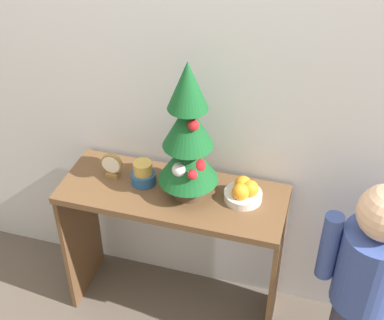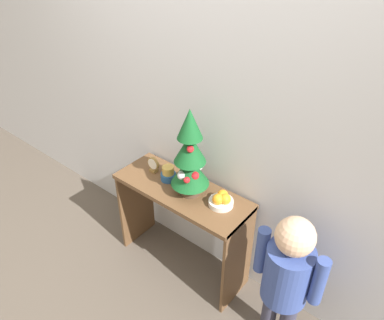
% 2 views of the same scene
% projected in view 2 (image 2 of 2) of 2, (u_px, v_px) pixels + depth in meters
% --- Properties ---
extents(ground_plane, '(12.00, 12.00, 0.00)m').
position_uv_depth(ground_plane, '(167.00, 278.00, 2.71)').
color(ground_plane, brown).
extents(back_wall, '(7.00, 0.05, 2.50)m').
position_uv_depth(back_wall, '(204.00, 101.00, 2.26)').
color(back_wall, silver).
rests_on(back_wall, ground_plane).
extents(console_table, '(0.94, 0.36, 0.71)m').
position_uv_depth(console_table, '(182.00, 210.00, 2.52)').
color(console_table, brown).
rests_on(console_table, ground_plane).
extents(mini_tree, '(0.24, 0.24, 0.59)m').
position_uv_depth(mini_tree, '(190.00, 157.00, 2.24)').
color(mini_tree, '#4C3828').
rests_on(mini_tree, console_table).
extents(fruit_bowl, '(0.15, 0.15, 0.09)m').
position_uv_depth(fruit_bowl, '(221.00, 200.00, 2.28)').
color(fruit_bowl, silver).
rests_on(fruit_bowl, console_table).
extents(singing_bowl, '(0.10, 0.10, 0.10)m').
position_uv_depth(singing_bowl, '(168.00, 174.00, 2.48)').
color(singing_bowl, '#235189').
rests_on(singing_bowl, console_table).
extents(desk_clock, '(0.09, 0.04, 0.11)m').
position_uv_depth(desk_clock, '(153.00, 165.00, 2.56)').
color(desk_clock, olive).
rests_on(desk_clock, console_table).
extents(child_figure, '(0.40, 0.26, 0.96)m').
position_uv_depth(child_figure, '(287.00, 273.00, 2.02)').
color(child_figure, '#38384C').
rests_on(child_figure, ground_plane).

